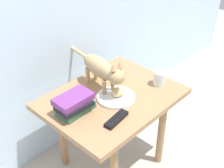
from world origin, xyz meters
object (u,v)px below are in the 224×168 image
object	(u,v)px
book_stack	(74,104)
cat	(102,69)
bread_roll	(118,92)
side_table	(112,107)
plate	(116,97)
tv_remote	(116,119)
candle_jar	(159,79)

from	to	relation	value
book_stack	cat	bearing A→B (deg)	9.61
book_stack	bread_roll	bearing A→B (deg)	-17.38
bread_roll	cat	xyz separation A→B (m)	(-0.00, 0.12, 0.09)
bread_roll	side_table	bearing A→B (deg)	111.76
plate	bread_roll	bearing A→B (deg)	-31.88
bread_roll	cat	world-z (taller)	cat
plate	side_table	bearing A→B (deg)	99.21
plate	bread_roll	size ratio (longest dim) A/B	2.59
bread_roll	cat	size ratio (longest dim) A/B	0.17
bread_roll	book_stack	size ratio (longest dim) A/B	0.39
bread_roll	tv_remote	xyz separation A→B (m)	(-0.15, -0.12, -0.03)
plate	candle_jar	size ratio (longest dim) A/B	2.44
side_table	plate	distance (m)	0.09
book_stack	side_table	bearing A→B (deg)	-10.43
side_table	cat	size ratio (longest dim) A/B	1.54
side_table	plate	xyz separation A→B (m)	(0.00, -0.03, 0.08)
side_table	candle_jar	bearing A→B (deg)	-23.61
cat	candle_jar	bearing A→B (deg)	-37.80
side_table	candle_jar	size ratio (longest dim) A/B	8.64
bread_roll	candle_jar	size ratio (longest dim) A/B	0.94
bread_roll	cat	bearing A→B (deg)	91.34
book_stack	candle_jar	xyz separation A→B (m)	(0.50, -0.16, -0.01)
candle_jar	tv_remote	xyz separation A→B (m)	(-0.41, -0.04, -0.03)
book_stack	tv_remote	xyz separation A→B (m)	(0.09, -0.20, -0.04)
plate	cat	world-z (taller)	cat
plate	candle_jar	distance (m)	0.28
candle_jar	tv_remote	world-z (taller)	candle_jar
book_stack	candle_jar	size ratio (longest dim) A/B	2.40
side_table	bread_roll	bearing A→B (deg)	-68.24
bread_roll	candle_jar	xyz separation A→B (m)	(0.26, -0.08, -0.00)
bread_roll	book_stack	xyz separation A→B (m)	(-0.24, 0.08, 0.01)
bread_roll	candle_jar	world-z (taller)	candle_jar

